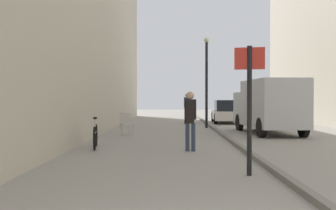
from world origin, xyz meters
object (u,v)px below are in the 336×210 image
(delivery_van, at_px, (269,105))
(bicycle_leaning, at_px, (95,136))
(street_sign_post, at_px, (249,99))
(parked_car, at_px, (227,112))
(cafe_chair_near_window, at_px, (126,122))
(pedestrian_mid_block, at_px, (187,106))
(pedestrian_main_foreground, at_px, (190,117))
(lamp_post, at_px, (207,76))

(delivery_van, height_order, bicycle_leaning, delivery_van)
(street_sign_post, bearing_deg, parked_car, -85.93)
(delivery_van, bearing_deg, cafe_chair_near_window, -177.01)
(pedestrian_mid_block, bearing_deg, street_sign_post, -81.77)
(cafe_chair_near_window, bearing_deg, parked_car, -147.68)
(pedestrian_mid_block, height_order, bicycle_leaning, pedestrian_mid_block)
(pedestrian_main_foreground, bearing_deg, pedestrian_mid_block, -83.53)
(pedestrian_main_foreground, bearing_deg, lamp_post, -89.74)
(parked_car, distance_m, bicycle_leaning, 14.29)
(delivery_van, bearing_deg, pedestrian_main_foreground, -127.00)
(street_sign_post, height_order, lamp_post, lamp_post)
(lamp_post, relative_size, cafe_chair_near_window, 5.06)
(pedestrian_main_foreground, distance_m, bicycle_leaning, 3.05)
(lamp_post, height_order, cafe_chair_near_window, lamp_post)
(delivery_van, distance_m, parked_car, 7.90)
(street_sign_post, height_order, bicycle_leaning, street_sign_post)
(street_sign_post, bearing_deg, bicycle_leaning, -36.66)
(delivery_van, xyz_separation_m, lamp_post, (-2.43, 3.39, 1.46))
(lamp_post, bearing_deg, cafe_chair_near_window, -132.08)
(parked_car, xyz_separation_m, cafe_chair_near_window, (-5.50, -8.63, -0.17))
(pedestrian_main_foreground, relative_size, lamp_post, 0.37)
(pedestrian_mid_block, bearing_deg, cafe_chair_near_window, -104.99)
(parked_car, bearing_deg, street_sign_post, -93.90)
(pedestrian_mid_block, height_order, street_sign_post, street_sign_post)
(delivery_van, distance_m, lamp_post, 4.42)
(bicycle_leaning, relative_size, cafe_chair_near_window, 1.87)
(pedestrian_main_foreground, distance_m, street_sign_post, 3.80)
(pedestrian_main_foreground, height_order, parked_car, pedestrian_main_foreground)
(bicycle_leaning, xyz_separation_m, cafe_chair_near_window, (0.45, 4.37, 0.17))
(pedestrian_mid_block, distance_m, bicycle_leaning, 12.30)
(parked_car, bearing_deg, pedestrian_main_foreground, -99.74)
(delivery_van, xyz_separation_m, parked_car, (-0.71, 7.84, -0.55))
(street_sign_post, relative_size, lamp_post, 0.55)
(parked_car, relative_size, bicycle_leaning, 2.43)
(cafe_chair_near_window, bearing_deg, street_sign_post, 86.76)
(bicycle_leaning, bearing_deg, pedestrian_main_foreground, -20.67)
(pedestrian_main_foreground, bearing_deg, street_sign_post, 113.80)
(pedestrian_mid_block, bearing_deg, delivery_van, -57.39)
(delivery_van, relative_size, cafe_chair_near_window, 5.52)
(delivery_van, distance_m, cafe_chair_near_window, 6.29)
(bicycle_leaning, bearing_deg, lamp_post, 55.45)
(pedestrian_mid_block, distance_m, parked_car, 2.90)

